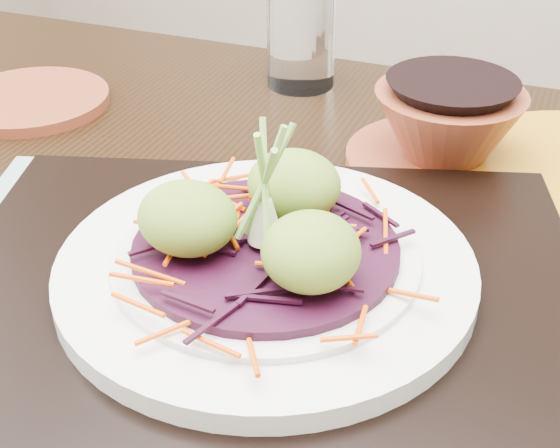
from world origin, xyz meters
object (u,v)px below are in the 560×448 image
at_px(water_glass, 301,38).
at_px(terracotta_bowl_set, 446,135).
at_px(serving_tray, 266,289).
at_px(terracotta_side_plate, 31,100).
at_px(dining_table, 238,398).
at_px(white_plate, 266,266).

bearing_deg(water_glass, terracotta_bowl_set, -31.83).
xyz_separation_m(serving_tray, terracotta_side_plate, (-0.34, 0.18, -0.01)).
relative_size(dining_table, terracotta_bowl_set, 6.18).
distance_m(white_plate, terracotta_side_plate, 0.39).
bearing_deg(serving_tray, white_plate, 0.00).
xyz_separation_m(dining_table, water_glass, (-0.10, 0.33, 0.15)).
bearing_deg(white_plate, terracotta_side_plate, 152.73).
height_order(serving_tray, white_plate, white_plate).
bearing_deg(white_plate, terracotta_bowl_set, 77.48).
bearing_deg(serving_tray, terracotta_bowl_set, 56.03).
bearing_deg(dining_table, terracotta_bowl_set, 65.92).
height_order(serving_tray, terracotta_side_plate, serving_tray).
distance_m(terracotta_side_plate, terracotta_bowl_set, 0.40).
xyz_separation_m(white_plate, terracotta_bowl_set, (0.05, 0.23, -0.00)).
bearing_deg(terracotta_side_plate, white_plate, -27.27).
distance_m(dining_table, terracotta_bowl_set, 0.27).
bearing_deg(dining_table, white_plate, -22.36).
bearing_deg(white_plate, water_glass, 111.07).
relative_size(serving_tray, water_glass, 4.07).
bearing_deg(dining_table, water_glass, 103.11).
bearing_deg(terracotta_bowl_set, dining_table, -110.02).
xyz_separation_m(dining_table, serving_tray, (0.03, -0.01, 0.12)).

